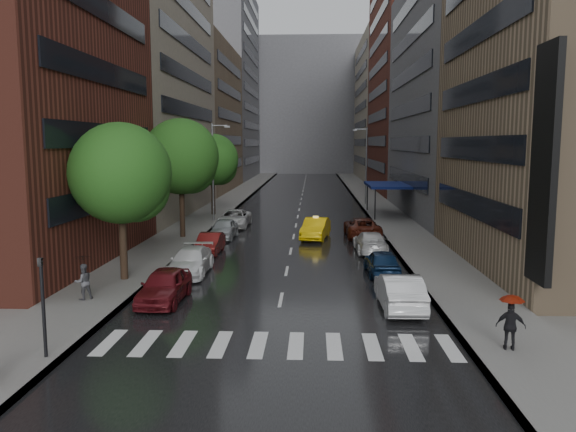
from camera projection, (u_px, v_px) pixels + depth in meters
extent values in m
plane|color=gray|center=(275.00, 327.00, 22.67)|extent=(220.00, 220.00, 0.00)
cube|color=black|center=(301.00, 200.00, 72.19)|extent=(14.00, 140.00, 0.01)
cube|color=gray|center=(232.00, 199.00, 72.57)|extent=(4.00, 140.00, 0.15)
cube|color=gray|center=(371.00, 200.00, 71.79)|extent=(4.00, 140.00, 0.15)
cube|color=silver|center=(109.00, 342.00, 20.95)|extent=(0.55, 2.80, 0.01)
cube|color=silver|center=(146.00, 343.00, 20.89)|extent=(0.55, 2.80, 0.01)
cube|color=silver|center=(183.00, 343.00, 20.83)|extent=(0.55, 2.80, 0.01)
cube|color=silver|center=(220.00, 344.00, 20.77)|extent=(0.55, 2.80, 0.01)
cube|color=silver|center=(258.00, 345.00, 20.71)|extent=(0.55, 2.80, 0.01)
cube|color=silver|center=(296.00, 345.00, 20.64)|extent=(0.55, 2.80, 0.01)
cube|color=silver|center=(334.00, 346.00, 20.58)|extent=(0.55, 2.80, 0.01)
cube|color=silver|center=(372.00, 346.00, 20.52)|extent=(0.55, 2.80, 0.01)
cube|color=silver|center=(411.00, 347.00, 20.46)|extent=(0.55, 2.80, 0.01)
cube|color=silver|center=(450.00, 348.00, 20.40)|extent=(0.55, 2.80, 0.01)
cube|color=maroon|center=(38.00, 48.00, 33.51)|extent=(8.00, 20.00, 26.00)
cube|color=gray|center=(151.00, 47.00, 56.76)|extent=(8.00, 28.00, 34.00)
cube|color=#937A5B|center=(205.00, 119.00, 85.28)|extent=(8.00, 28.00, 22.00)
cube|color=slate|center=(232.00, 85.00, 113.95)|extent=(8.00, 32.00, 38.00)
cube|color=#937A5B|center=(551.00, 8.00, 31.94)|extent=(8.00, 20.00, 30.00)
cube|color=slate|center=(448.00, 96.00, 56.10)|extent=(8.00, 28.00, 24.00)
cube|color=maroon|center=(405.00, 70.00, 83.05)|extent=(8.00, 28.00, 36.00)
cube|color=gray|center=(380.00, 109.00, 113.29)|extent=(8.00, 32.00, 28.00)
cube|color=black|center=(544.00, 165.00, 23.31)|extent=(0.30, 2.20, 10.00)
cube|color=slate|center=(307.00, 107.00, 137.45)|extent=(40.00, 14.00, 32.00)
cylinder|color=#382619|center=(123.00, 239.00, 29.85)|extent=(0.40, 0.40, 4.66)
sphere|color=#1E5116|center=(120.00, 173.00, 29.39)|extent=(5.32, 5.32, 5.32)
cylinder|color=#382619|center=(182.00, 206.00, 43.32)|extent=(0.40, 0.40, 5.08)
sphere|color=#1E5116|center=(181.00, 156.00, 42.83)|extent=(5.81, 5.81, 5.81)
cylinder|color=#382619|center=(213.00, 193.00, 56.85)|extent=(0.40, 0.40, 4.56)
sphere|color=#1E5116|center=(213.00, 160.00, 56.40)|extent=(5.21, 5.21, 5.21)
imported|color=yellow|center=(316.00, 228.00, 43.37)|extent=(2.51, 5.13, 1.62)
imported|color=maroon|center=(164.00, 286.00, 26.12)|extent=(1.94, 4.67, 1.58)
imported|color=white|center=(191.00, 261.00, 31.74)|extent=(2.11, 5.11, 1.48)
imported|color=maroon|center=(210.00, 244.00, 37.62)|extent=(1.52, 4.17, 1.37)
imported|color=#A0A6AA|center=(224.00, 229.00, 43.58)|extent=(1.92, 4.53, 1.53)
imported|color=silver|center=(234.00, 218.00, 49.40)|extent=(2.67, 5.55, 1.53)
imported|color=silver|center=(400.00, 291.00, 25.12)|extent=(1.79, 4.91, 1.61)
imported|color=#0E2344|center=(382.00, 262.00, 31.52)|extent=(1.84, 4.31, 1.45)
imported|color=silver|center=(370.00, 242.00, 37.94)|extent=(2.12, 5.01, 1.44)
imported|color=#4C1A0F|center=(362.00, 227.00, 44.21)|extent=(2.75, 5.67, 1.56)
imported|color=#4F4F54|center=(83.00, 282.00, 26.06)|extent=(1.04, 1.01, 1.68)
imported|color=black|center=(83.00, 265.00, 25.96)|extent=(0.96, 0.98, 0.88)
imported|color=black|center=(511.00, 326.00, 19.72)|extent=(1.07, 0.65, 1.71)
imported|color=#98210B|center=(512.00, 304.00, 19.62)|extent=(0.82, 0.82, 0.72)
cylinder|color=black|center=(44.00, 311.00, 18.96)|extent=(0.12, 0.12, 3.20)
imported|color=black|center=(41.00, 271.00, 18.78)|extent=(0.18, 0.15, 0.90)
cylinder|color=gray|center=(213.00, 172.00, 52.11)|extent=(0.18, 0.18, 9.00)
cube|color=gray|center=(227.00, 127.00, 51.50)|extent=(0.50, 0.22, 0.16)
cylinder|color=gray|center=(366.00, 166.00, 66.29)|extent=(0.18, 0.18, 9.00)
cube|color=gray|center=(355.00, 130.00, 65.80)|extent=(0.50, 0.22, 0.16)
cube|color=navy|center=(387.00, 185.00, 56.53)|extent=(4.00, 8.00, 0.25)
cylinder|color=black|center=(375.00, 204.00, 53.03)|extent=(0.12, 0.12, 3.00)
cylinder|color=black|center=(367.00, 196.00, 60.56)|extent=(0.12, 0.12, 3.00)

